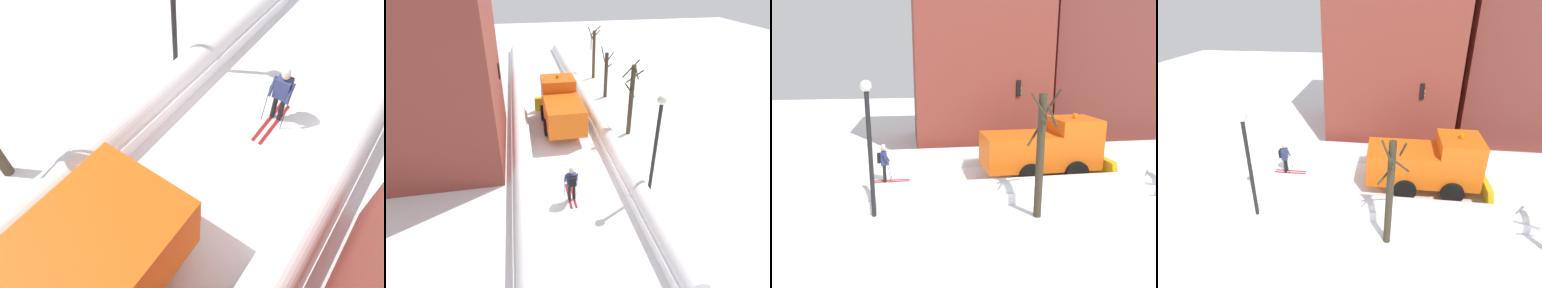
# 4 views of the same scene
# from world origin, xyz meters

# --- Properties ---
(ground_plane) EXTENTS (80.00, 80.00, 0.00)m
(ground_plane) POSITION_xyz_m (0.00, 10.00, 0.00)
(ground_plane) COLOR white
(snowbank_left) EXTENTS (1.10, 36.00, 0.98)m
(snowbank_left) POSITION_xyz_m (-2.59, 10.00, 0.42)
(snowbank_left) COLOR white
(snowbank_left) RESTS_ON ground
(snowbank_right) EXTENTS (1.10, 36.00, 0.92)m
(snowbank_right) POSITION_xyz_m (2.59, 10.00, 0.38)
(snowbank_right) COLOR white
(snowbank_right) RESTS_ON ground
(building_brick_near) EXTENTS (8.58, 7.93, 15.24)m
(building_brick_near) POSITION_xyz_m (-7.76, 4.19, 7.62)
(building_brick_near) COLOR brown
(building_brick_near) RESTS_ON ground
(building_brick_mid) EXTENTS (6.52, 8.63, 16.89)m
(building_brick_mid) POSITION_xyz_m (-7.76, 12.94, 8.45)
(building_brick_mid) COLOR brown
(building_brick_mid) RESTS_ON ground
(plow_truck) EXTENTS (3.20, 5.98, 3.12)m
(plow_truck) POSITION_xyz_m (0.18, 6.25, 1.48)
(plow_truck) COLOR orange
(plow_truck) RESTS_ON ground
(skier) EXTENTS (0.62, 1.80, 1.81)m
(skier) POSITION_xyz_m (-0.46, -1.37, 1.00)
(skier) COLOR black
(skier) RESTS_ON ground
(traffic_light_pole) EXTENTS (0.28, 0.42, 4.51)m
(traffic_light_pole) POSITION_xyz_m (-3.58, 5.95, 3.16)
(traffic_light_pole) COLOR black
(traffic_light_pole) RESTS_ON ground
(street_lamp) EXTENTS (0.40, 0.40, 4.90)m
(street_lamp) POSITION_xyz_m (3.29, -1.51, 3.13)
(street_lamp) COLOR black
(street_lamp) RESTS_ON ground
(bare_tree_near) EXTENTS (1.21, 1.16, 4.66)m
(bare_tree_near) POSITION_xyz_m (4.25, 4.36, 2.35)
(bare_tree_near) COLOR #393222
(bare_tree_near) RESTS_ON ground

